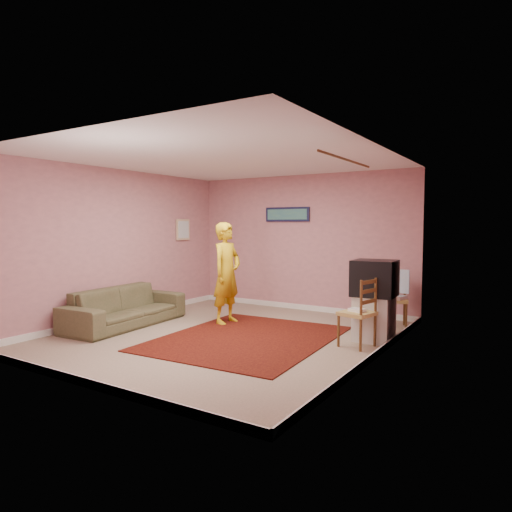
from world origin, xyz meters
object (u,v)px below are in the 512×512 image
Objects in this scene: crt_tv at (374,278)px; person at (227,273)px; chair_b at (357,305)px; sofa at (125,307)px; chair_a at (394,293)px; tv_cabinet at (374,318)px.

person reaches higher than crt_tv.
person is (-2.36, 0.26, 0.27)m from chair_b.
crt_tv is 3.98m from sofa.
chair_a is at bearing -171.55° from chair_b.
tv_cabinet is at bearing 178.54° from chair_b.
chair_b is at bearing -94.62° from person.
chair_b is (-0.10, -0.42, 0.25)m from tv_cabinet.
tv_cabinet is 0.50m from chair_b.
chair_b is 2.39m from person.
crt_tv is 2.46m from person.
tv_cabinet is 1.26× the size of chair_a.
tv_cabinet is at bearing -76.53° from sofa.
chair_a reaches higher than tv_cabinet.
person is at bearing -176.28° from tv_cabinet.
chair_a is 0.30× the size of person.
sofa is at bearing 130.41° from person.
chair_a is (0.00, 1.04, -0.35)m from crt_tv.
chair_a is 2.75m from person.
crt_tv reaches higher than sofa.
chair_b is at bearing -113.12° from chair_a.
person is (-2.46, -0.16, 0.52)m from tv_cabinet.
sofa is 1.74m from person.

